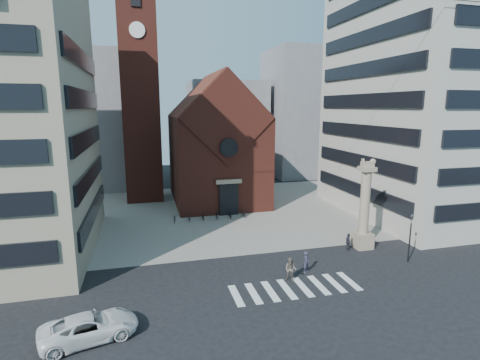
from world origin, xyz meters
The scene contains 21 objects.
ground centered at (0.00, 0.00, 0.00)m, with size 120.00×120.00×0.00m, color black.
piazza centered at (0.00, 19.00, 0.03)m, with size 46.00×30.00×0.05m, color gray.
zebra_crossing centered at (0.55, -3.00, 0.01)m, with size 10.20×3.20×0.01m, color white, non-canonical shape.
church centered at (0.00, 25.04, 7.98)m, with size 12.00×16.65×18.00m.
campanile centered at (-10.00, 28.00, 15.74)m, with size 5.50×5.50×31.20m.
building_right centered at (24.00, 12.00, 16.00)m, with size 18.00×22.00×32.00m, color #ABA99B.
bg_block_left centered at (-20.00, 40.00, 11.00)m, with size 16.00×14.00×22.00m, color gray.
bg_block_mid centered at (6.00, 45.00, 9.00)m, with size 14.00×12.00×18.00m, color gray.
bg_block_right centered at (22.00, 42.00, 12.00)m, with size 16.00×14.00×24.00m, color gray.
lion_column centered at (10.01, 3.00, 3.46)m, with size 1.63×1.60×8.68m.
traffic_light centered at (12.00, -1.00, 2.29)m, with size 0.13×0.16×4.30m.
white_car centered at (-13.50, -5.82, 0.76)m, with size 2.53×5.49×1.53m, color white.
pedestrian_0 centered at (2.48, -0.69, 0.89)m, with size 0.65×0.43×1.78m, color #323144.
pedestrian_1 centered at (0.64, -1.84, 0.97)m, with size 0.94×0.73×1.94m, color #61564E.
pedestrian_2 centered at (8.27, 2.65, 0.85)m, with size 0.99×0.41×1.69m, color #2C2B34.
scooter_0 centered at (-6.81, 15.61, 0.49)m, with size 0.58×1.67×0.88m, color black.
scooter_1 centered at (-5.13, 15.61, 0.54)m, with size 0.46×1.62×0.97m, color black.
scooter_2 centered at (-3.46, 15.61, 0.49)m, with size 0.58×1.67×0.88m, color black.
scooter_3 centered at (-1.79, 15.61, 0.54)m, with size 0.46×1.62×0.97m, color black.
scooter_4 centered at (-0.12, 15.61, 0.49)m, with size 0.58×1.67×0.88m, color black.
scooter_5 centered at (1.55, 15.61, 0.54)m, with size 0.46×1.62×0.97m, color black.
Camera 1 is at (-9.96, -27.06, 13.41)m, focal length 28.00 mm.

